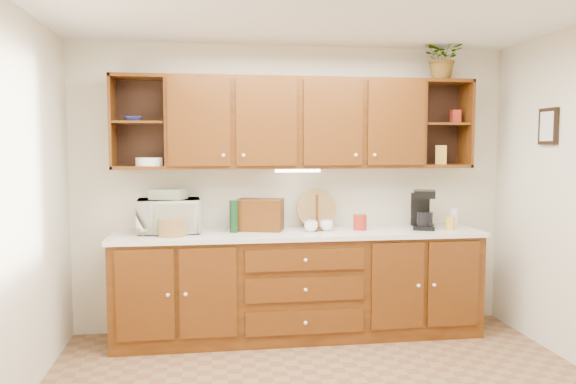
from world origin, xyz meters
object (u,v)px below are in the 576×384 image
object	(u,v)px
bread_box	(260,215)
potted_plant	(444,58)
microwave	(169,216)
coffee_maker	(423,210)

from	to	relation	value
bread_box	potted_plant	xyz separation A→B (m)	(1.68, -0.01, 1.41)
microwave	potted_plant	size ratio (longest dim) A/B	1.35
coffee_maker	potted_plant	world-z (taller)	potted_plant
potted_plant	microwave	bearing A→B (deg)	-179.77
microwave	bread_box	xyz separation A→B (m)	(0.79, 0.02, -0.01)
microwave	coffee_maker	distance (m)	2.27
bread_box	coffee_maker	bearing A→B (deg)	11.63
bread_box	coffee_maker	xyz separation A→B (m)	(1.47, -0.12, 0.03)
bread_box	coffee_maker	world-z (taller)	coffee_maker
coffee_maker	potted_plant	size ratio (longest dim) A/B	0.89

